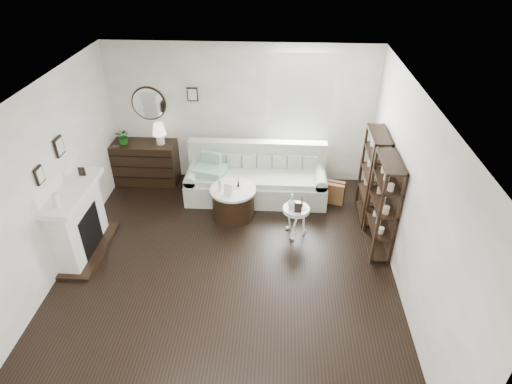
# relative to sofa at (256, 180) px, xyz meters

# --- Properties ---
(room) EXTENTS (5.50, 5.50, 5.50)m
(room) POSITION_rel_sofa_xyz_m (0.41, 0.62, 1.26)
(room) COLOR black
(room) RESTS_ON ground
(fireplace) EXTENTS (0.50, 1.40, 1.84)m
(fireplace) POSITION_rel_sofa_xyz_m (-2.64, -1.78, 0.21)
(fireplace) COLOR white
(fireplace) RESTS_ON ground
(shelf_unit_far) EXTENTS (0.30, 0.80, 1.60)m
(shelf_unit_far) POSITION_rel_sofa_xyz_m (2.01, -0.53, 0.47)
(shelf_unit_far) COLOR black
(shelf_unit_far) RESTS_ON ground
(shelf_unit_near) EXTENTS (0.30, 0.80, 1.60)m
(shelf_unit_near) POSITION_rel_sofa_xyz_m (2.01, -1.43, 0.47)
(shelf_unit_near) COLOR black
(shelf_unit_near) RESTS_ON ground
(sofa) EXTENTS (2.59, 0.90, 1.01)m
(sofa) POSITION_rel_sofa_xyz_m (0.00, 0.00, 0.00)
(sofa) COLOR #B7C4AF
(sofa) RESTS_ON ground
(quilt) EXTENTS (0.65, 0.57, 0.14)m
(quilt) POSITION_rel_sofa_xyz_m (-0.85, -0.13, 0.25)
(quilt) COLOR teal
(quilt) RESTS_ON sofa
(suitcase) EXTENTS (0.65, 0.36, 0.41)m
(suitcase) POSITION_rel_sofa_xyz_m (1.33, -0.12, -0.13)
(suitcase) COLOR brown
(suitcase) RESTS_ON ground
(dresser) EXTENTS (1.27, 0.54, 0.84)m
(dresser) POSITION_rel_sofa_xyz_m (-2.23, 0.39, 0.09)
(dresser) COLOR black
(dresser) RESTS_ON ground
(table_lamp) EXTENTS (0.33, 0.33, 0.42)m
(table_lamp) POSITION_rel_sofa_xyz_m (-1.86, 0.39, 0.72)
(table_lamp) COLOR #F4E3CD
(table_lamp) RESTS_ON dresser
(potted_plant) EXTENTS (0.31, 0.28, 0.32)m
(potted_plant) POSITION_rel_sofa_xyz_m (-2.55, 0.34, 0.67)
(potted_plant) COLOR #185418
(potted_plant) RESTS_ON dresser
(drum_table) EXTENTS (0.80, 0.80, 0.56)m
(drum_table) POSITION_rel_sofa_xyz_m (-0.37, -0.68, -0.05)
(drum_table) COLOR black
(drum_table) RESTS_ON ground
(pedestal_table) EXTENTS (0.44, 0.44, 0.53)m
(pedestal_table) POSITION_rel_sofa_xyz_m (0.72, -1.16, 0.15)
(pedestal_table) COLOR silver
(pedestal_table) RESTS_ON ground
(eiffel_drum) EXTENTS (0.11, 0.11, 0.18)m
(eiffel_drum) POSITION_rel_sofa_xyz_m (-0.28, -0.62, 0.31)
(eiffel_drum) COLOR black
(eiffel_drum) RESTS_ON drum_table
(bottle_drum) EXTENTS (0.07, 0.07, 0.29)m
(bottle_drum) POSITION_rel_sofa_xyz_m (-0.57, -0.77, 0.37)
(bottle_drum) COLOR silver
(bottle_drum) RESTS_ON drum_table
(card_frame_drum) EXTENTS (0.16, 0.10, 0.20)m
(card_frame_drum) POSITION_rel_sofa_xyz_m (-0.42, -0.88, 0.33)
(card_frame_drum) COLOR white
(card_frame_drum) RESTS_ON drum_table
(eiffel_ped) EXTENTS (0.11, 0.11, 0.19)m
(eiffel_ped) POSITION_rel_sofa_xyz_m (0.80, -1.13, 0.29)
(eiffel_ped) COLOR black
(eiffel_ped) RESTS_ON pedestal_table
(flask_ped) EXTENTS (0.13, 0.13, 0.25)m
(flask_ped) POSITION_rel_sofa_xyz_m (0.64, -1.14, 0.32)
(flask_ped) COLOR silver
(flask_ped) RESTS_ON pedestal_table
(card_frame_ped) EXTENTS (0.12, 0.05, 0.16)m
(card_frame_ped) POSITION_rel_sofa_xyz_m (0.74, -1.28, 0.28)
(card_frame_ped) COLOR black
(card_frame_ped) RESTS_ON pedestal_table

